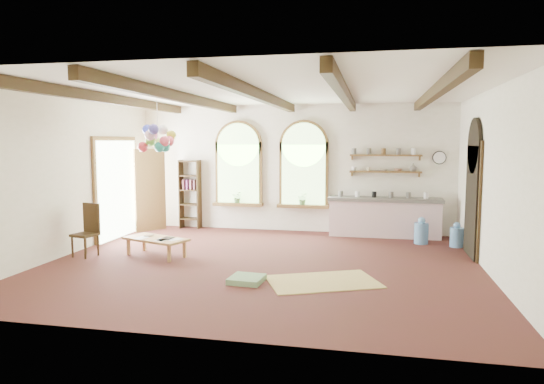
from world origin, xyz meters
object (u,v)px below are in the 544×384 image
(side_chair, at_px, (86,241))
(balloon_cluster, at_px, (158,139))
(kitchen_counter, at_px, (384,217))
(coffee_table, at_px, (156,240))

(side_chair, height_order, balloon_cluster, balloon_cluster)
(kitchen_counter, relative_size, side_chair, 2.54)
(kitchen_counter, relative_size, balloon_cluster, 2.36)
(kitchen_counter, xyz_separation_m, coffee_table, (-4.50, -3.03, -0.15))
(kitchen_counter, height_order, side_chair, side_chair)
(balloon_cluster, bearing_deg, coffee_table, -71.95)
(side_chair, relative_size, balloon_cluster, 0.93)
(balloon_cluster, bearing_deg, side_chair, -141.88)
(kitchen_counter, distance_m, side_chair, 6.74)
(coffee_table, bearing_deg, kitchen_counter, 33.93)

